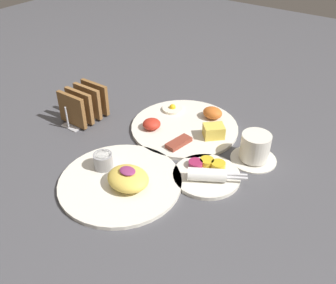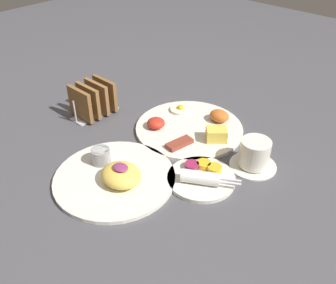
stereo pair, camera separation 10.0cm
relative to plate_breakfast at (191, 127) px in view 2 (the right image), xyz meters
The scene contains 6 objects.
ground_plane 0.16m from the plate_breakfast, 107.05° to the right, with size 3.00×3.00×0.00m, color #47474C.
plate_breakfast is the anchor object (origin of this frame).
plate_condiments 0.23m from the plate_breakfast, 43.82° to the right, with size 0.18×0.17×0.04m.
plate_foreground 0.30m from the plate_breakfast, 88.67° to the right, with size 0.30×0.30×0.06m.
toast_rack 0.31m from the plate_breakfast, 154.92° to the right, with size 0.10×0.15×0.10m.
coffee_cup 0.23m from the plate_breakfast, ahead, with size 0.12×0.12×0.08m.
Camera 2 is at (0.62, -0.57, 0.60)m, focal length 40.00 mm.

